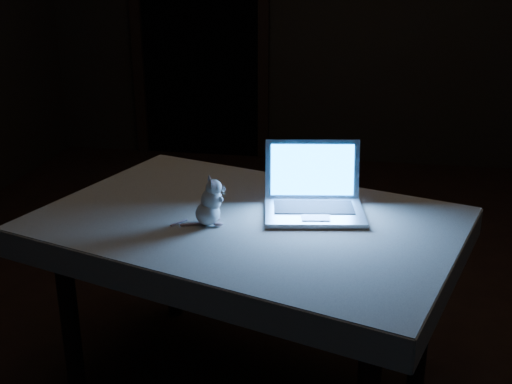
# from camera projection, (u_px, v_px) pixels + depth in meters

# --- Properties ---
(floor) EXTENTS (5.00, 5.00, 0.00)m
(floor) POSITION_uv_depth(u_px,v_px,m) (316.00, 339.00, 2.67)
(floor) COLOR black
(floor) RESTS_ON ground
(doorway) EXTENTS (1.06, 0.36, 2.13)m
(doorway) POSITION_uv_depth(u_px,v_px,m) (199.00, 16.00, 4.78)
(doorway) COLOR black
(doorway) RESTS_ON back_wall
(table) EXTENTS (1.45, 1.16, 0.67)m
(table) POSITION_uv_depth(u_px,v_px,m) (248.00, 308.00, 2.25)
(table) COLOR black
(table) RESTS_ON floor
(tablecloth) EXTENTS (1.44, 1.04, 0.10)m
(tablecloth) POSITION_uv_depth(u_px,v_px,m) (240.00, 236.00, 2.11)
(tablecloth) COLOR beige
(tablecloth) RESTS_ON table
(laptop) EXTENTS (0.37, 0.33, 0.22)m
(laptop) POSITION_uv_depth(u_px,v_px,m) (315.00, 184.00, 2.11)
(laptop) COLOR #ADADB2
(laptop) RESTS_ON tablecloth
(plush_mouse) EXTENTS (0.14, 0.14, 0.16)m
(plush_mouse) POSITION_uv_depth(u_px,v_px,m) (208.00, 201.00, 2.05)
(plush_mouse) COLOR silver
(plush_mouse) RESTS_ON tablecloth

